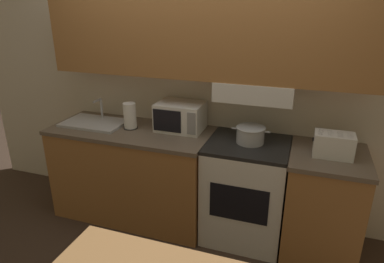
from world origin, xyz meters
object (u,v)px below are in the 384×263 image
object	(u,v)px
toaster	(334,145)
sink_basin	(94,122)
stove_range	(245,190)
paper_towel_roll	(130,116)
microwave	(180,116)
cooking_pot	(250,134)

from	to	relation	value
toaster	sink_basin	distance (m)	2.14
stove_range	paper_towel_roll	size ratio (longest dim) A/B	3.78
stove_range	microwave	bearing A→B (deg)	169.78
cooking_pot	toaster	bearing A→B (deg)	-5.09
microwave	paper_towel_roll	xyz separation A→B (m)	(-0.45, -0.12, -0.01)
cooking_pot	sink_basin	xyz separation A→B (m)	(-1.50, -0.03, -0.06)
stove_range	cooking_pot	bearing A→B (deg)	62.21
cooking_pot	paper_towel_roll	bearing A→B (deg)	-179.06
paper_towel_roll	stove_range	bearing A→B (deg)	0.05
toaster	paper_towel_roll	distance (m)	1.76
stove_range	toaster	xyz separation A→B (m)	(0.65, -0.04, 0.55)
cooking_pot	sink_basin	bearing A→B (deg)	-178.69
paper_towel_roll	microwave	bearing A→B (deg)	14.69
cooking_pot	stove_range	bearing A→B (deg)	-117.79
stove_range	sink_basin	size ratio (longest dim) A/B	1.56
microwave	sink_basin	world-z (taller)	microwave
microwave	toaster	bearing A→B (deg)	-6.89
cooking_pot	toaster	world-z (taller)	toaster
stove_range	cooking_pot	xyz separation A→B (m)	(0.01, 0.02, 0.53)
cooking_pot	microwave	bearing A→B (deg)	171.38
microwave	toaster	size ratio (longest dim) A/B	1.39
toaster	stove_range	bearing A→B (deg)	176.49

